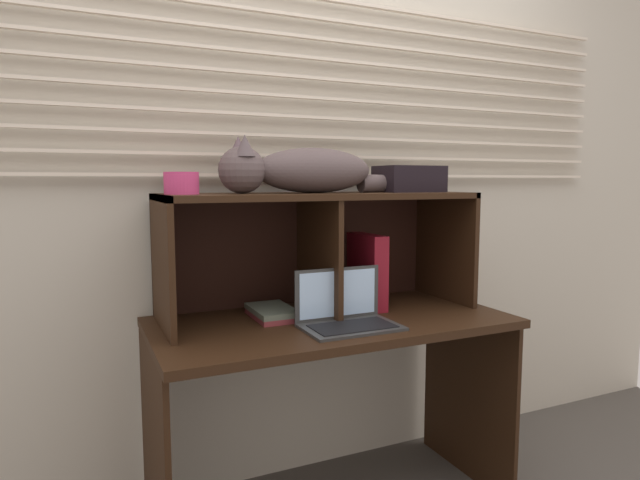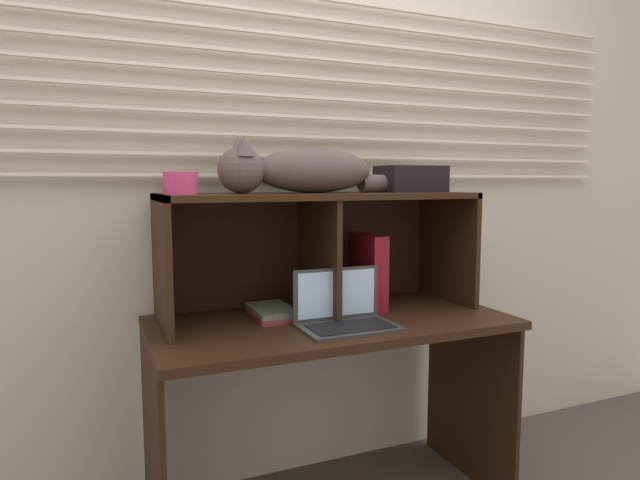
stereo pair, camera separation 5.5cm
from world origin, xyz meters
The scene contains 9 objects.
back_panel_with_blinds centered at (0.00, 0.55, 1.26)m, with size 4.40×0.08×2.50m.
desk centered at (0.00, 0.20, 0.58)m, with size 1.27×0.63×0.73m.
hutch_shelf_unit centered at (0.00, 0.33, 1.05)m, with size 1.16×0.40×0.45m.
cat centered at (-0.08, 0.30, 1.27)m, with size 0.75×0.20×0.20m.
laptop centered at (0.00, 0.09, 0.77)m, with size 0.32×0.21×0.19m.
binder_upright centered at (0.20, 0.30, 0.88)m, with size 0.06×0.22×0.29m, color maroon.
book_stack centered at (-0.19, 0.30, 0.75)m, with size 0.14×0.23×0.04m.
small_basket centered at (-0.50, 0.30, 1.22)m, with size 0.11×0.11×0.07m, color #D43B76.
storage_box centered at (0.39, 0.30, 1.24)m, with size 0.25×0.17×0.10m, color black.
Camera 1 is at (-0.83, -1.51, 1.23)m, focal length 30.22 mm.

